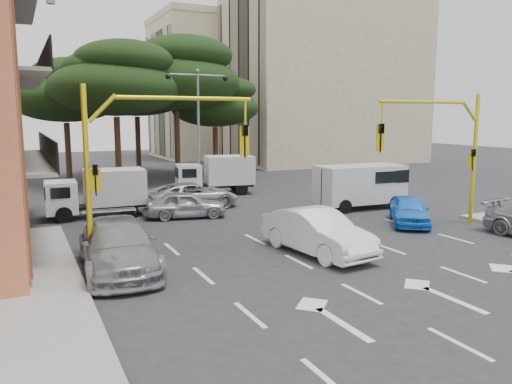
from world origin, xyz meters
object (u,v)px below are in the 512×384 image
signal_mast_left (143,150)px  car_white_hatch (317,232)px  signal_mast_right (447,141)px  van_white (360,186)px  car_silver_cross_a (193,195)px  car_silver_cross_b (186,204)px  car_silver_wagon (118,246)px  box_truck_a (97,193)px  street_lamp_center (198,109)px  car_blue_compact (409,210)px  box_truck_b (216,175)px

signal_mast_left → car_white_hatch: size_ratio=1.22×
signal_mast_right → van_white: size_ratio=1.25×
car_silver_cross_a → van_white: van_white is taller
signal_mast_left → car_silver_cross_b: signal_mast_left is taller
car_silver_wagon → van_white: van_white is taller
signal_mast_left → van_white: bearing=22.5°
car_silver_cross_a → box_truck_a: size_ratio=1.06×
car_white_hatch → car_silver_cross_a: bearing=89.1°
street_lamp_center → van_white: (6.21, -8.63, -4.22)m
car_blue_compact → car_silver_cross_b: (-8.90, 6.00, 0.00)m
street_lamp_center → box_truck_b: street_lamp_center is taller
car_silver_wagon → car_silver_cross_b: car_silver_wagon is taller
signal_mast_right → car_silver_wagon: 14.91m
signal_mast_left → box_truck_a: signal_mast_left is taller
car_silver_cross_a → car_silver_cross_b: size_ratio=1.28×
signal_mast_left → street_lamp_center: size_ratio=0.77×
car_silver_wagon → van_white: 15.09m
signal_mast_left → car_silver_cross_a: signal_mast_left is taller
street_lamp_center → car_silver_cross_a: bearing=-113.5°
street_lamp_center → van_white: street_lamp_center is taller
car_white_hatch → box_truck_a: bearing=113.7°
van_white → box_truck_b: bearing=-144.4°
box_truck_a → box_truck_b: 9.13m
street_lamp_center → car_silver_wagon: street_lamp_center is taller
car_white_hatch → box_truck_a: 12.20m
car_silver_cross_b → van_white: 9.53m
box_truck_a → box_truck_b: size_ratio=0.96×
car_silver_wagon → signal_mast_right: bearing=4.8°
signal_mast_left → street_lamp_center: street_lamp_center is taller
car_white_hatch → car_silver_cross_b: size_ratio=1.24×
car_silver_wagon → car_silver_cross_a: (5.79, 9.63, -0.11)m
car_blue_compact → van_white: 4.43m
car_white_hatch → car_silver_wagon: car_silver_wagon is taller
signal_mast_right → box_truck_b: signal_mast_right is taller
car_silver_cross_a → box_truck_a: (-5.07, -0.27, 0.48)m
car_silver_cross_a → van_white: 9.15m
van_white → car_silver_cross_a: bearing=-113.5°
car_blue_compact → car_silver_cross_a: 11.41m
car_white_hatch → box_truck_b: bearing=76.2°
signal_mast_right → signal_mast_left: 13.61m
signal_mast_left → box_truck_b: bearing=60.2°
street_lamp_center → car_silver_cross_b: 9.03m
signal_mast_right → car_silver_cross_a: size_ratio=1.18×
car_blue_compact → car_silver_cross_a: bearing=168.4°
street_lamp_center → car_blue_compact: (5.74, -13.00, -4.76)m
street_lamp_center → car_blue_compact: bearing=-66.2°
car_silver_cross_b → box_truck_b: bearing=-19.5°
signal_mast_right → car_blue_compact: bearing=136.6°
signal_mast_left → car_white_hatch: signal_mast_left is taller
street_lamp_center → van_white: bearing=-54.2°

